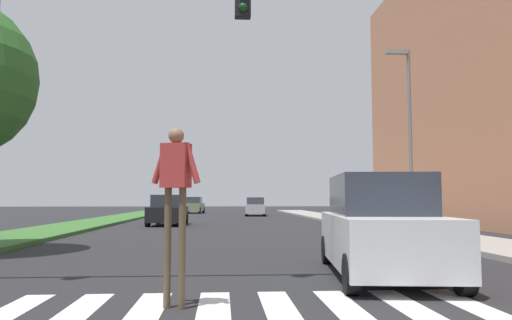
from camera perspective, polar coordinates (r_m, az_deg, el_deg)
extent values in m
plane|color=#262628|center=(28.95, -4.23, -7.54)|extent=(140.00, 140.00, 0.00)
cube|color=silver|center=(7.52, -26.84, -15.54)|extent=(0.45, 2.20, 0.01)
cube|color=silver|center=(7.23, -19.98, -16.21)|extent=(0.45, 2.20, 0.01)
cube|color=silver|center=(7.05, -12.62, -16.69)|extent=(0.45, 2.20, 0.01)
cube|color=silver|center=(6.98, -4.96, -16.91)|extent=(0.45, 2.20, 0.01)
cube|color=silver|center=(7.02, 2.74, -16.84)|extent=(0.45, 2.20, 0.01)
cube|color=silver|center=(7.18, 10.19, -16.50)|extent=(0.45, 2.20, 0.01)
cube|color=silver|center=(7.45, 17.19, -15.94)|extent=(0.45, 2.20, 0.01)
cube|color=silver|center=(7.81, 23.59, -15.22)|extent=(0.45, 2.20, 0.01)
cube|color=#386B2D|center=(28.01, -19.99, -7.23)|extent=(3.13, 64.00, 0.15)
cube|color=#9E9991|center=(28.16, 12.97, -7.37)|extent=(3.00, 64.00, 0.15)
sphere|color=#0F3F19|center=(8.90, -1.53, 17.48)|extent=(0.16, 0.16, 0.16)
cylinder|color=slate|center=(20.79, 17.67, 2.27)|extent=(0.14, 0.14, 7.50)
cube|color=gray|center=(21.35, 16.15, 12.07)|extent=(0.90, 0.24, 0.16)
cylinder|color=brown|center=(6.84, -8.67, -10.15)|extent=(0.13, 0.13, 1.65)
cylinder|color=brown|center=(6.94, -10.34, -10.05)|extent=(0.13, 0.13, 1.65)
cube|color=#B23333|center=(6.87, -9.39, -0.65)|extent=(0.44, 0.36, 0.62)
cylinder|color=#B23333|center=(6.77, -7.56, -0.35)|extent=(0.28, 0.18, 0.58)
cylinder|color=#B23333|center=(6.98, -11.16, -0.43)|extent=(0.28, 0.18, 0.58)
sphere|color=#8C664C|center=(6.91, -9.34, 2.83)|extent=(0.28, 0.28, 0.22)
cube|color=silver|center=(9.86, 14.53, -9.06)|extent=(2.41, 4.79, 0.96)
cube|color=#2D333D|center=(10.05, 14.16, -3.99)|extent=(1.95, 2.70, 0.79)
cylinder|color=black|center=(8.37, 23.26, -12.29)|extent=(0.29, 0.66, 0.64)
cylinder|color=black|center=(7.94, 11.11, -13.02)|extent=(0.29, 0.66, 0.64)
cylinder|color=black|center=(11.88, 16.86, -10.07)|extent=(0.29, 0.66, 0.64)
cylinder|color=black|center=(11.58, 8.35, -10.37)|extent=(0.29, 0.66, 0.64)
cube|color=black|center=(28.22, -10.30, -6.27)|extent=(2.02, 4.13, 0.83)
cube|color=#2D333D|center=(28.01, -10.34, -4.74)|extent=(1.69, 1.90, 0.68)
cylinder|color=black|center=(29.92, -11.40, -6.75)|extent=(0.25, 0.65, 0.64)
cylinder|color=black|center=(29.67, -8.23, -6.82)|extent=(0.25, 0.65, 0.64)
cylinder|color=black|center=(26.84, -12.60, -6.99)|extent=(0.25, 0.65, 0.64)
cylinder|color=black|center=(26.56, -9.07, -7.07)|extent=(0.25, 0.65, 0.64)
cube|color=#B7B7BC|center=(43.60, -0.06, -5.76)|extent=(2.05, 4.50, 0.78)
cube|color=#2D333D|center=(43.81, -0.06, -4.83)|extent=(1.66, 2.08, 0.64)
cylinder|color=black|center=(41.87, 0.99, -6.20)|extent=(0.27, 0.65, 0.64)
cylinder|color=black|center=(41.88, -1.15, -6.20)|extent=(0.27, 0.65, 0.64)
cylinder|color=black|center=(45.35, 0.94, -6.08)|extent=(0.27, 0.65, 0.64)
cylinder|color=black|center=(45.36, -1.04, -6.08)|extent=(0.27, 0.65, 0.64)
cube|color=gray|center=(51.66, -7.30, -5.52)|extent=(2.12, 4.15, 0.81)
cube|color=#2D333D|center=(51.45, -7.32, -4.70)|extent=(1.71, 1.94, 0.67)
cylinder|color=black|center=(53.32, -7.90, -5.81)|extent=(0.28, 0.66, 0.64)
cylinder|color=black|center=(53.09, -6.19, -5.84)|extent=(0.28, 0.66, 0.64)
cylinder|color=black|center=(50.26, -8.47, -5.88)|extent=(0.28, 0.66, 0.64)
cylinder|color=black|center=(50.01, -6.66, -5.91)|extent=(0.28, 0.66, 0.64)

